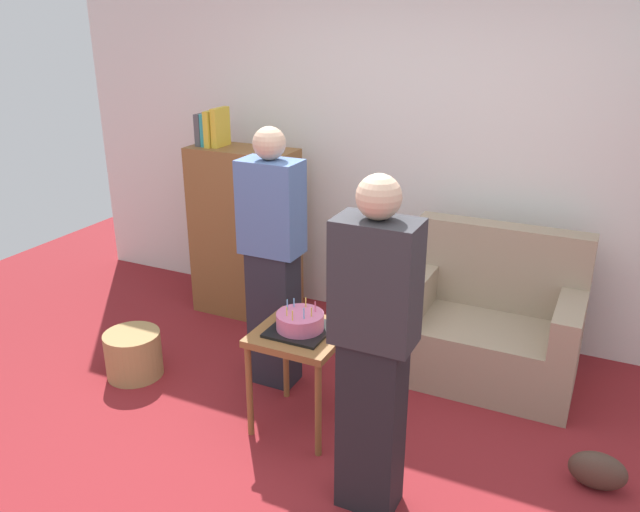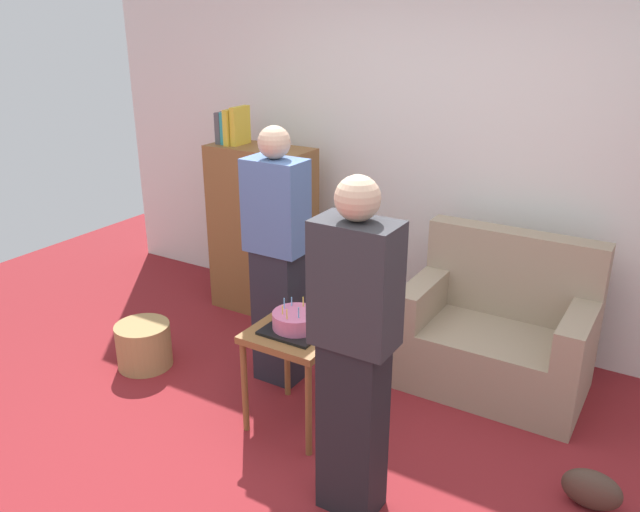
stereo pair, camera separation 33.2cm
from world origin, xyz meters
name	(u,v)px [view 1 (the left image)]	position (x,y,z in m)	size (l,w,h in m)	color
ground_plane	(302,483)	(0.00, 0.00, 0.00)	(8.00, 8.00, 0.00)	maroon
wall_back	(433,145)	(0.00, 2.05, 1.35)	(6.00, 0.10, 2.70)	silver
couch	(489,327)	(0.60, 1.46, 0.34)	(1.10, 0.70, 0.96)	gray
bookshelf	(245,231)	(-1.29, 1.59, 0.67)	(0.80, 0.36, 1.58)	brown
side_table	(300,346)	(-0.23, 0.45, 0.51)	(0.48, 0.48, 0.60)	brown
birthday_cake	(300,323)	(-0.23, 0.45, 0.65)	(0.32, 0.32, 0.17)	black
person_blowing_candles	(273,260)	(-0.60, 0.80, 0.83)	(0.36, 0.22, 1.63)	#23232D
person_holding_cake	(374,351)	(0.35, 0.03, 0.83)	(0.36, 0.22, 1.63)	black
wicker_basket	(134,354)	(-1.46, 0.45, 0.15)	(0.36, 0.36, 0.30)	#A88451
handbag	(598,471)	(1.34, 0.61, 0.10)	(0.28, 0.14, 0.20)	#473328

